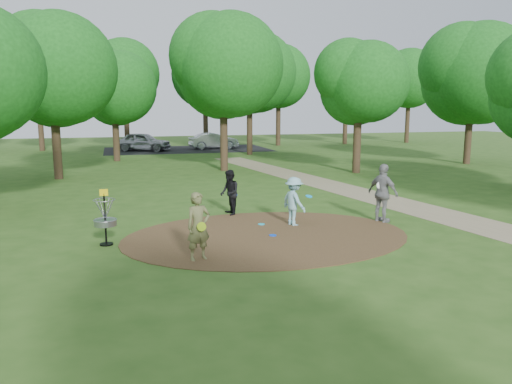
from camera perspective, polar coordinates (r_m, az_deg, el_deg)
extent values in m
plane|color=#2D5119|center=(14.58, 1.30, -5.04)|extent=(100.00, 100.00, 0.00)
cylinder|color=#47301C|center=(14.58, 1.30, -5.00)|extent=(8.40, 8.40, 0.02)
cube|color=#8C7A5B|center=(19.16, 18.36, -1.92)|extent=(7.55, 39.89, 0.01)
cube|color=black|center=(44.05, -7.84, 4.86)|extent=(14.00, 8.00, 0.01)
imported|color=brown|center=(12.22, -6.60, -3.94)|extent=(0.70, 0.56, 1.69)
cylinder|color=#A3D117|center=(12.01, -6.23, -3.95)|extent=(0.22, 0.11, 0.22)
imported|color=#89C3CC|center=(15.73, 4.36, -1.08)|extent=(0.86, 1.13, 1.54)
cylinder|color=#0D9FEC|center=(15.93, 6.07, -0.49)|extent=(0.29, 0.29, 0.08)
imported|color=black|center=(17.22, -3.04, -0.07)|extent=(0.63, 0.79, 1.57)
cylinder|color=blue|center=(17.26, -2.51, -0.33)|extent=(0.23, 0.11, 0.22)
imported|color=gray|center=(16.62, 14.31, -0.13)|extent=(0.86, 1.21, 1.91)
cylinder|color=white|center=(16.49, 13.94, 0.74)|extent=(0.22, 0.06, 0.22)
cylinder|color=#1CBEE0|center=(15.87, 0.62, -3.70)|extent=(0.22, 0.22, 0.02)
cylinder|color=blue|center=(14.54, 1.93, -4.96)|extent=(0.22, 0.22, 0.02)
imported|color=#9E9FA6|center=(43.10, -12.79, 5.63)|extent=(4.94, 3.57, 1.56)
imported|color=#B0B1B8|center=(44.35, -4.87, 5.85)|extent=(4.36, 1.81, 1.40)
cylinder|color=black|center=(14.10, -16.85, -3.16)|extent=(0.05, 0.05, 1.35)
cylinder|color=black|center=(14.25, -16.72, -5.73)|extent=(0.36, 0.36, 0.04)
cylinder|color=gray|center=(14.11, -16.84, -3.38)|extent=(0.60, 0.60, 0.16)
torus|color=gray|center=(14.09, -16.86, -3.06)|extent=(0.63, 0.63, 0.03)
torus|color=gray|center=(13.98, -16.97, -0.86)|extent=(0.58, 0.58, 0.02)
cube|color=yellow|center=(13.95, -17.01, -0.05)|extent=(0.22, 0.02, 0.18)
cylinder|color=#332316|center=(27.66, -21.84, 5.30)|extent=(0.44, 0.44, 3.80)
sphere|color=#165516|center=(27.65, -22.30, 12.44)|extent=(5.64, 5.64, 5.64)
cylinder|color=#332316|center=(29.17, -3.70, 6.55)|extent=(0.44, 0.44, 4.18)
sphere|color=#165516|center=(29.19, -3.78, 13.85)|extent=(5.91, 5.91, 5.91)
cylinder|color=#332316|center=(28.73, 11.47, 5.76)|extent=(0.44, 0.44, 3.61)
sphere|color=#165516|center=(28.69, 11.68, 11.81)|extent=(4.46, 4.46, 4.46)
cylinder|color=#332316|center=(35.51, -15.71, 6.17)|extent=(0.44, 0.44, 3.42)
sphere|color=#165516|center=(35.47, -15.94, 11.09)|extent=(4.87, 4.87, 4.87)
cylinder|color=#332316|center=(38.85, -0.73, 7.52)|extent=(0.44, 0.44, 4.37)
sphere|color=#165516|center=(38.89, -0.75, 13.24)|extent=(6.16, 6.16, 6.16)
cylinder|color=#332316|center=(35.35, 23.10, 6.05)|extent=(0.44, 0.44, 3.80)
sphere|color=#165516|center=(35.35, 23.51, 11.98)|extent=(6.43, 6.43, 6.43)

